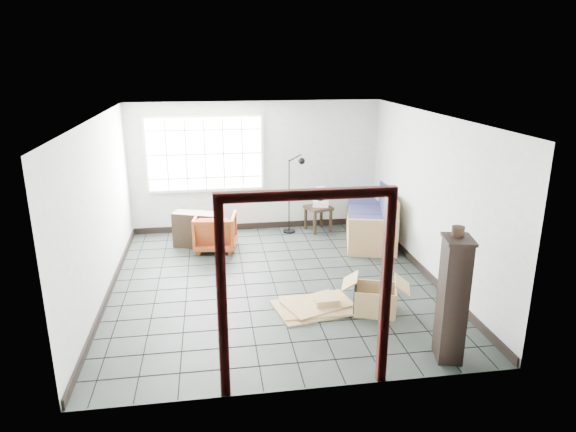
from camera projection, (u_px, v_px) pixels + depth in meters
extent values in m
plane|color=black|center=(274.00, 283.00, 8.11)|extent=(5.50, 5.50, 0.00)
cube|color=#A5ABA4|center=(256.00, 167.00, 10.32)|extent=(5.00, 0.02, 2.60)
cube|color=#A5ABA4|center=(307.00, 278.00, 5.12)|extent=(5.00, 0.02, 2.60)
cube|color=#A5ABA4|center=(100.00, 211.00, 7.36)|extent=(0.02, 5.50, 2.60)
cube|color=#A5ABA4|center=(430.00, 197.00, 8.08)|extent=(0.02, 5.50, 2.60)
cube|color=white|center=(272.00, 116.00, 7.33)|extent=(5.00, 5.50, 0.02)
cube|color=black|center=(257.00, 226.00, 10.66)|extent=(4.95, 0.03, 0.12)
cube|color=black|center=(110.00, 290.00, 7.73)|extent=(0.03, 5.45, 0.12)
cube|color=black|center=(423.00, 270.00, 8.45)|extent=(0.03, 5.45, 0.12)
cube|color=silver|center=(205.00, 154.00, 10.04)|extent=(2.32, 0.06, 1.52)
cube|color=white|center=(205.00, 154.00, 10.01)|extent=(2.20, 0.02, 1.40)
cube|color=#380E0C|center=(222.00, 304.00, 5.12)|extent=(0.10, 0.08, 2.10)
cube|color=#380E0C|center=(385.00, 293.00, 5.37)|extent=(0.10, 0.08, 2.10)
cube|color=#380E0C|center=(307.00, 194.00, 4.92)|extent=(1.80, 0.08, 0.10)
cube|color=#A9854C|center=(369.00, 227.00, 10.16)|extent=(1.37, 2.31, 0.39)
cube|color=#A9854C|center=(373.00, 239.00, 9.05)|extent=(0.86, 0.27, 0.69)
cube|color=#A9854C|center=(366.00, 204.00, 11.17)|extent=(0.86, 0.27, 0.69)
cube|color=#A9854C|center=(390.00, 208.00, 10.00)|extent=(0.61, 2.13, 0.76)
cube|color=#231C47|center=(371.00, 225.00, 9.39)|extent=(0.93, 0.86, 0.17)
cube|color=#231C47|center=(389.00, 211.00, 9.29)|extent=(0.32, 0.71, 0.56)
cube|color=#231C47|center=(369.00, 213.00, 10.08)|extent=(0.93, 0.86, 0.17)
cube|color=#231C47|center=(385.00, 201.00, 9.97)|extent=(0.32, 0.71, 0.56)
cube|color=#231C47|center=(367.00, 203.00, 10.76)|extent=(0.93, 0.86, 0.17)
cube|color=#231C47|center=(382.00, 192.00, 10.65)|extent=(0.32, 0.71, 0.56)
imported|color=maroon|center=(215.00, 230.00, 9.41)|extent=(0.82, 0.78, 0.75)
cube|color=black|center=(318.00, 208.00, 10.40)|extent=(0.59, 0.59, 0.06)
cube|color=black|center=(315.00, 223.00, 10.24)|extent=(0.06, 0.06, 0.47)
cube|color=black|center=(331.00, 221.00, 10.40)|extent=(0.06, 0.06, 0.47)
cube|color=black|center=(306.00, 218.00, 10.55)|extent=(0.06, 0.06, 0.47)
cube|color=black|center=(321.00, 216.00, 10.72)|extent=(0.06, 0.06, 0.47)
cylinder|color=black|center=(320.00, 202.00, 10.43)|extent=(0.12, 0.12, 0.14)
cylinder|color=black|center=(320.00, 197.00, 10.40)|extent=(0.03, 0.03, 0.10)
cone|color=beige|center=(321.00, 191.00, 10.36)|extent=(0.30, 0.30, 0.20)
cube|color=silver|center=(321.00, 203.00, 10.40)|extent=(0.36, 0.31, 0.11)
cylinder|color=black|center=(313.00, 203.00, 10.42)|extent=(0.04, 0.07, 0.07)
cylinder|color=black|center=(289.00, 231.00, 10.46)|extent=(0.29, 0.29, 0.03)
cylinder|color=black|center=(289.00, 196.00, 10.24)|extent=(0.03, 0.03, 1.48)
cylinder|color=black|center=(295.00, 158.00, 10.00)|extent=(0.25, 0.07, 0.13)
sphere|color=black|center=(302.00, 161.00, 10.01)|extent=(0.15, 0.15, 0.13)
cube|color=black|center=(197.00, 230.00, 9.58)|extent=(0.91, 0.61, 0.66)
cube|color=black|center=(197.00, 229.00, 9.57)|extent=(0.84, 0.55, 0.03)
cube|color=black|center=(452.00, 300.00, 5.88)|extent=(0.35, 0.42, 1.49)
cube|color=black|center=(459.00, 239.00, 5.66)|extent=(0.39, 0.47, 0.04)
cylinder|color=black|center=(458.00, 231.00, 5.71)|extent=(0.18, 0.18, 0.11)
cube|color=olive|center=(374.00, 311.00, 7.18)|extent=(0.67, 0.60, 0.02)
cube|color=black|center=(355.00, 298.00, 7.18)|extent=(0.17, 0.43, 0.38)
cube|color=olive|center=(395.00, 301.00, 7.08)|extent=(0.17, 0.43, 0.38)
cube|color=olive|center=(375.00, 307.00, 6.92)|extent=(0.53, 0.20, 0.38)
cube|color=olive|center=(375.00, 293.00, 7.34)|extent=(0.53, 0.20, 0.38)
cube|color=olive|center=(350.00, 281.00, 7.12)|extent=(0.34, 0.49, 0.15)
cube|color=olive|center=(402.00, 285.00, 6.99)|extent=(0.34, 0.49, 0.15)
cube|color=olive|center=(316.00, 307.00, 7.29)|extent=(1.26, 1.00, 0.02)
cube|color=olive|center=(316.00, 306.00, 7.28)|extent=(0.99, 0.73, 0.02)
cube|color=olive|center=(316.00, 304.00, 7.27)|extent=(1.00, 0.86, 0.02)
cube|color=olive|center=(326.00, 301.00, 7.25)|extent=(0.34, 0.27, 0.09)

